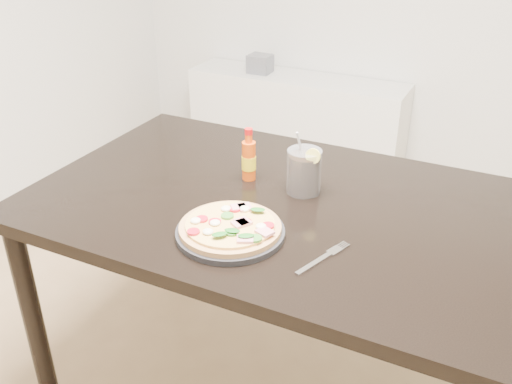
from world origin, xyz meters
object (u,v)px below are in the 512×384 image
at_px(dining_table, 274,224).
at_px(media_console, 296,114).
at_px(cola_cup, 304,172).
at_px(fork, 324,257).
at_px(hot_sauce_bottle, 249,159).
at_px(pizza, 231,226).
at_px(plate, 230,233).

relative_size(dining_table, media_console, 1.00).
bearing_deg(media_console, cola_cup, -67.20).
distance_m(fork, media_console, 2.41).
bearing_deg(hot_sauce_bottle, cola_cup, -1.13).
distance_m(dining_table, fork, 0.33).
relative_size(pizza, cola_cup, 1.38).
bearing_deg(hot_sauce_bottle, fork, -40.20).
bearing_deg(fork, pizza, -158.31).
xyz_separation_m(plate, hot_sauce_bottle, (-0.10, 0.31, 0.06)).
bearing_deg(dining_table, pizza, -94.84).
bearing_deg(media_console, dining_table, -69.52).
distance_m(plate, pizza, 0.02).
distance_m(hot_sauce_bottle, fork, 0.47).
height_order(dining_table, hot_sauce_bottle, hot_sauce_bottle).
bearing_deg(cola_cup, pizza, -103.88).
height_order(dining_table, plate, plate).
bearing_deg(cola_cup, media_console, 112.80).
xyz_separation_m(plate, pizza, (0.00, 0.00, 0.02)).
relative_size(plate, media_console, 0.20).
distance_m(hot_sauce_bottle, media_console, 2.03).
height_order(cola_cup, media_console, cola_cup).
bearing_deg(pizza, cola_cup, 76.12).
bearing_deg(plate, dining_table, 84.84).
bearing_deg(media_console, hot_sauce_bottle, -72.10).
xyz_separation_m(pizza, media_console, (-0.70, 2.17, -0.53)).
bearing_deg(pizza, fork, 2.11).
height_order(pizza, cola_cup, cola_cup).
height_order(dining_table, fork, fork).
relative_size(dining_table, hot_sauce_bottle, 8.45).
distance_m(dining_table, cola_cup, 0.18).
bearing_deg(cola_cup, hot_sauce_bottle, 178.87).
xyz_separation_m(cola_cup, media_console, (-0.78, 1.86, -0.56)).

